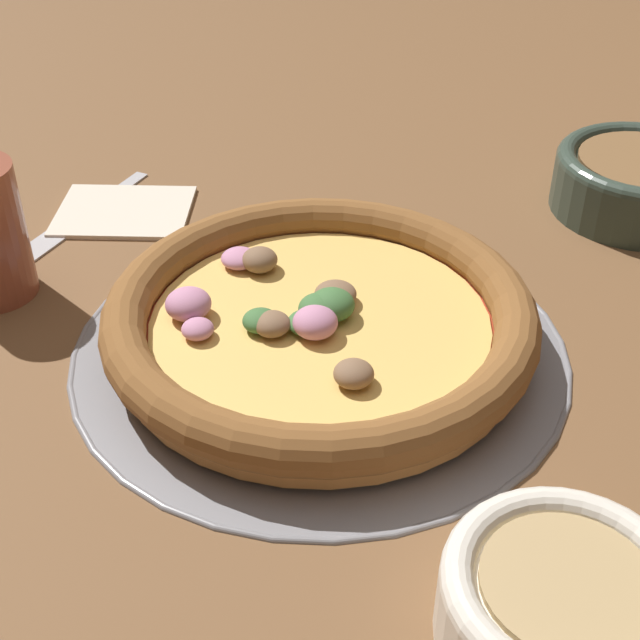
{
  "coord_description": "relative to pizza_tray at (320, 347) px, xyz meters",
  "views": [
    {
      "loc": [
        -0.21,
        -0.44,
        0.38
      ],
      "look_at": [
        0.0,
        0.0,
        0.03
      ],
      "focal_mm": 50.0,
      "sensor_mm": 36.0,
      "label": 1
    }
  ],
  "objects": [
    {
      "name": "ground_plane",
      "position": [
        0.0,
        0.0,
        -0.0
      ],
      "size": [
        3.0,
        3.0,
        0.0
      ],
      "primitive_type": "plane",
      "color": "brown"
    },
    {
      "name": "pizza_tray",
      "position": [
        0.0,
        0.0,
        0.0
      ],
      "size": [
        0.34,
        0.34,
        0.01
      ],
      "color": "gray",
      "rests_on": "ground_plane"
    },
    {
      "name": "pizza",
      "position": [
        -0.0,
        0.0,
        0.02
      ],
      "size": [
        0.29,
        0.29,
        0.04
      ],
      "color": "#BC7F42",
      "rests_on": "pizza_tray"
    },
    {
      "name": "bowl_near",
      "position": [
        0.01,
        -0.25,
        0.02
      ],
      "size": [
        0.12,
        0.12,
        0.05
      ],
      "color": "silver",
      "rests_on": "ground_plane"
    },
    {
      "name": "napkin",
      "position": [
        -0.07,
        0.25,
        0.0
      ],
      "size": [
        0.14,
        0.13,
        0.01
      ],
      "rotation": [
        0.0,
        0.0,
        -0.47
      ],
      "color": "beige",
      "rests_on": "ground_plane"
    },
    {
      "name": "fork",
      "position": [
        -0.11,
        0.25,
        -0.0
      ],
      "size": [
        0.14,
        0.12,
        0.0
      ],
      "rotation": [
        0.0,
        0.0,
        10.11
      ],
      "color": "#B7B7BC",
      "rests_on": "ground_plane"
    }
  ]
}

